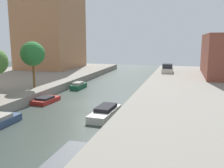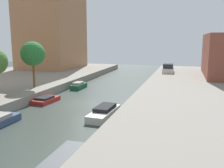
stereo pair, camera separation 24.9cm
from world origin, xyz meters
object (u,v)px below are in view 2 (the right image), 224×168
object	(u,v)px
street_tree_3	(33,54)
moored_boat_left_3	(79,86)
apartment_tower_far	(52,20)
moored_boat_right_2	(104,112)
parked_car	(168,69)
moored_boat_left_2	(46,100)
moored_boat_right_1	(62,159)

from	to	relation	value
street_tree_3	moored_boat_left_3	distance (m)	7.84
apartment_tower_far	moored_boat_right_2	size ratio (longest dim) A/B	4.08
street_tree_3	parked_car	bearing A→B (deg)	52.21
street_tree_3	moored_boat_left_2	world-z (taller)	street_tree_3
moored_boat_left_2	moored_boat_right_2	distance (m)	8.18
moored_boat_left_2	moored_boat_right_1	world-z (taller)	moored_boat_left_2
parked_car	moored_boat_right_2	bearing A→B (deg)	-98.74
moored_boat_left_3	apartment_tower_far	bearing A→B (deg)	129.85
apartment_tower_far	moored_boat_left_2	size ratio (longest dim) A/B	5.67
parked_car	moored_boat_left_2	size ratio (longest dim) A/B	1.22
moored_boat_right_2	parked_car	bearing A→B (deg)	81.26
moored_boat_right_1	street_tree_3	bearing A→B (deg)	128.25
parked_car	moored_boat_left_3	size ratio (longest dim) A/B	1.29
street_tree_3	moored_boat_left_2	size ratio (longest dim) A/B	1.63
parked_car	moored_boat_right_1	size ratio (longest dim) A/B	1.04
moored_boat_left_2	street_tree_3	bearing A→B (deg)	139.64
moored_boat_right_1	moored_boat_left_2	bearing A→B (deg)	125.02
street_tree_3	moored_boat_left_2	distance (m)	6.17
moored_boat_right_1	moored_boat_right_2	xyz separation A→B (m)	(-0.43, 8.45, 0.17)
parked_car	moored_boat_left_3	world-z (taller)	parked_car
parked_car	moored_boat_left_3	xyz separation A→B (m)	(-11.06, -13.08, -1.24)
street_tree_3	moored_boat_right_2	world-z (taller)	street_tree_3
moored_boat_left_3	moored_boat_right_2	size ratio (longest dim) A/B	0.68
moored_boat_left_3	moored_boat_right_2	xyz separation A→B (m)	(7.35, -11.04, -0.00)
parked_car	moored_boat_left_2	distance (m)	23.99
apartment_tower_far	moored_boat_right_1	distance (m)	40.85
apartment_tower_far	moored_boat_left_3	size ratio (longest dim) A/B	6.00
apartment_tower_far	moored_boat_left_3	xyz separation A→B (m)	(12.21, -14.63, -10.04)
parked_car	moored_boat_right_1	world-z (taller)	parked_car
apartment_tower_far	moored_boat_left_3	world-z (taller)	apartment_tower_far
street_tree_3	apartment_tower_far	bearing A→B (deg)	113.94
moored_boat_left_3	moored_boat_left_2	bearing A→B (deg)	-91.79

